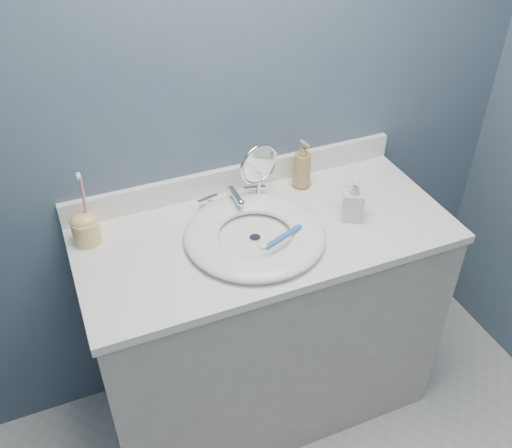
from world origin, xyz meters
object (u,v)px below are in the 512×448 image
soap_bottle_amber (302,164)px  soap_bottle_clear (353,199)px  toothbrush_holder (86,227)px  makeup_mirror (259,171)px

soap_bottle_amber → soap_bottle_clear: 0.25m
soap_bottle_amber → toothbrush_holder: 0.76m
soap_bottle_clear → toothbrush_holder: (-0.83, 0.21, -0.02)m
toothbrush_holder → soap_bottle_clear: bearing=-14.0°
makeup_mirror → toothbrush_holder: (-0.58, 0.00, -0.06)m
soap_bottle_amber → soap_bottle_clear: bearing=-82.5°
toothbrush_holder → soap_bottle_amber: bearing=2.0°
soap_bottle_clear → makeup_mirror: bearing=169.5°
makeup_mirror → toothbrush_holder: size_ratio=0.89×
makeup_mirror → soap_bottle_clear: size_ratio=1.46×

